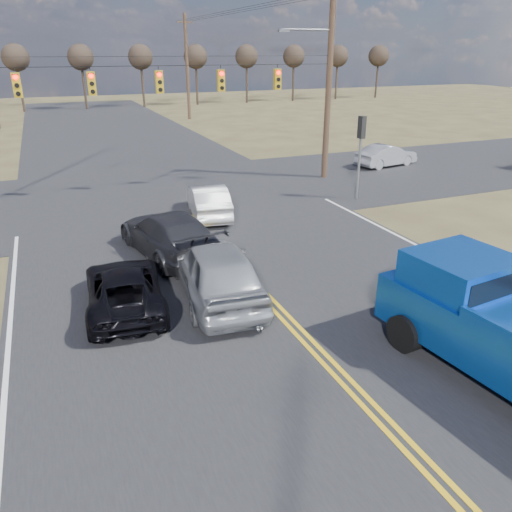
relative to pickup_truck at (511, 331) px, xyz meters
name	(u,v)px	position (x,y,z in m)	size (l,w,h in m)	color
ground	(384,423)	(-3.26, -0.21, -1.16)	(160.00, 160.00, 0.00)	brown
road_main	(218,248)	(-3.26, 9.79, -1.16)	(14.00, 120.00, 0.02)	#28282B
road_cross	(167,194)	(-3.26, 17.79, -1.16)	(120.00, 12.00, 0.02)	#28282B
signal_gantry	(171,87)	(-2.76, 17.58, 3.91)	(19.60, 4.83, 10.00)	#473323
utility_poles	(164,85)	(-3.26, 16.79, 4.07)	(19.60, 58.32, 10.00)	#473323
treeline	(127,67)	(-3.26, 26.75, 4.54)	(87.00, 117.80, 7.40)	#33261C
pickup_truck	(511,331)	(0.00, 0.00, 0.00)	(3.09, 6.58, 2.39)	black
silver_suv	(217,270)	(-4.54, 6.03, -0.29)	(2.04, 5.08, 1.73)	#989B9F
black_suv	(124,288)	(-7.10, 6.42, -0.56)	(2.00, 4.33, 1.20)	black
white_car_queue	(208,201)	(-2.43, 13.50, -0.47)	(1.46, 4.19, 1.38)	silver
dgrey_car_queue	(169,234)	(-5.02, 9.79, -0.39)	(2.16, 5.31, 1.54)	#2E2E32
cross_car_east_near	(386,155)	(10.74, 18.89, -0.49)	(4.06, 1.42, 1.34)	#9FA1A7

